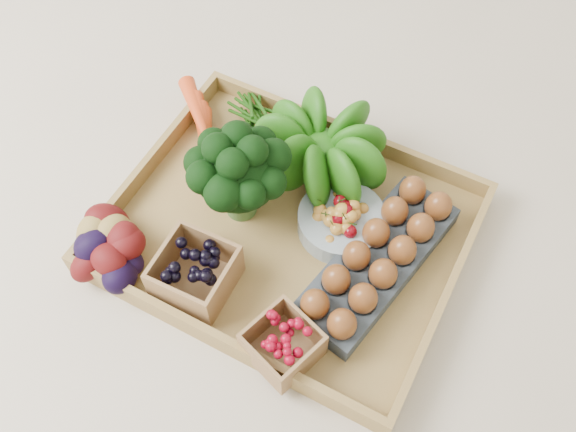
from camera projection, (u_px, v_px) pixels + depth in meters
The scene contains 10 objects.
ground at pixel (288, 235), 1.06m from camera, with size 4.00×4.00×0.00m, color beige.
tray at pixel (288, 233), 1.06m from camera, with size 0.55×0.45×0.01m, color #9F7E42.
carrots at pixel (205, 136), 1.13m from camera, with size 0.21×0.15×0.05m, color red, non-canonical shape.
lettuce at pixel (322, 145), 1.05m from camera, with size 0.14×0.14×0.14m, color #1E5A0E.
broccoli at pixel (239, 186), 1.02m from camera, with size 0.17×0.17×0.13m, color black, non-canonical shape.
cherry_bowl at pixel (341, 222), 1.04m from camera, with size 0.14×0.14×0.04m, color #8C9EA5.
egg_carton at pixel (377, 263), 1.00m from camera, with size 0.11×0.31×0.04m, color #394148.
potatoes at pixel (111, 244), 0.98m from camera, with size 0.16×0.16×0.09m, color #470B0C, non-canonical shape.
punnet_blackberry at pixel (195, 272), 0.97m from camera, with size 0.11×0.11×0.07m, color black.
punnet_raspberry at pixel (283, 344), 0.91m from camera, with size 0.09×0.09×0.06m, color maroon.
Camera 1 is at (0.25, -0.48, 0.91)m, focal length 40.00 mm.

